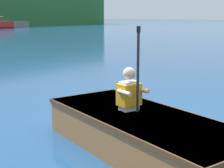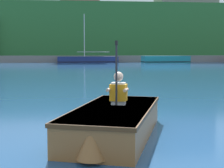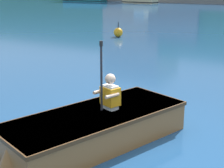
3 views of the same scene
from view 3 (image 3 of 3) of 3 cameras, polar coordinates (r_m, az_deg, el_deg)
ground_plane at (r=5.53m, az=4.86°, el=-10.14°), size 300.00×300.00×0.00m
rowboat_foreground at (r=5.48m, az=-3.09°, el=-7.11°), size 2.11×3.27×0.50m
person_paddler at (r=5.51m, az=-0.38°, el=-1.56°), size 0.42×0.41×1.13m
channel_buoy at (r=16.70m, az=1.04°, el=8.58°), size 0.44×0.44×0.72m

